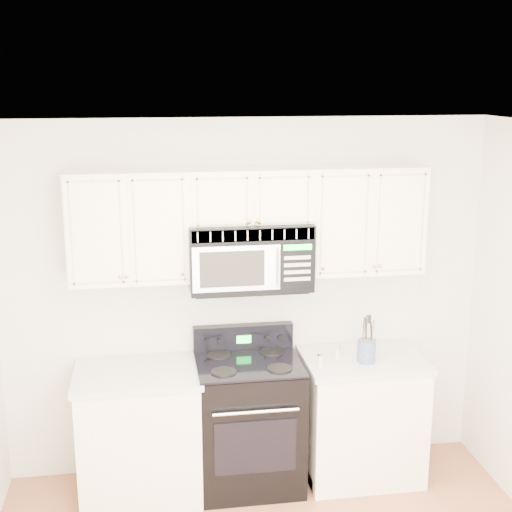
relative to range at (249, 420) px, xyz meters
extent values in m
cube|color=white|center=(0.03, -1.44, 2.12)|extent=(3.50, 3.50, 0.01)
cube|color=beige|center=(0.03, 0.31, 0.82)|extent=(3.50, 0.01, 2.60)
cube|color=white|center=(-0.77, -0.01, -0.04)|extent=(0.82, 0.63, 0.88)
cube|color=silver|center=(-0.77, -0.01, 0.42)|extent=(0.86, 0.65, 0.04)
cube|color=black|center=(-0.77, 0.03, -0.43)|extent=(0.82, 0.55, 0.10)
cube|color=white|center=(0.83, -0.01, -0.04)|extent=(0.82, 0.63, 0.88)
cube|color=silver|center=(0.83, -0.01, 0.42)|extent=(0.86, 0.65, 0.04)
cube|color=black|center=(0.83, 0.03, -0.43)|extent=(0.82, 0.55, 0.10)
cube|color=black|center=(0.00, -0.01, -0.02)|extent=(0.73, 0.62, 0.92)
cube|color=black|center=(0.00, -0.32, -0.03)|extent=(0.56, 0.01, 0.38)
cylinder|color=silver|center=(0.00, -0.35, 0.24)|extent=(0.58, 0.02, 0.02)
cube|color=black|center=(0.00, -0.01, 0.44)|extent=(0.73, 0.62, 0.02)
cube|color=black|center=(0.00, 0.27, 0.53)|extent=(0.73, 0.08, 0.19)
cube|color=#0DE931|center=(0.00, 0.22, 0.53)|extent=(0.11, 0.00, 0.06)
cube|color=white|center=(-0.79, 0.14, 1.41)|extent=(0.80, 0.33, 0.75)
cube|color=white|center=(0.85, 0.14, 1.41)|extent=(0.80, 0.33, 0.75)
cube|color=white|center=(0.03, 0.14, 1.59)|extent=(0.84, 0.33, 0.39)
sphere|color=gold|center=(-0.81, -0.05, 1.12)|extent=(0.03, 0.03, 0.03)
sphere|color=gold|center=(-0.45, -0.05, 1.12)|extent=(0.03, 0.03, 0.03)
sphere|color=gold|center=(0.51, -0.05, 1.12)|extent=(0.03, 0.03, 0.03)
sphere|color=gold|center=(0.87, -0.05, 1.12)|extent=(0.03, 0.03, 0.03)
sphere|color=gold|center=(0.00, -0.05, 1.46)|extent=(0.03, 0.03, 0.03)
sphere|color=gold|center=(0.06, -0.05, 1.46)|extent=(0.03, 0.03, 0.03)
cylinder|color=red|center=(0.04, -0.05, 1.40)|extent=(0.01, 0.00, 0.10)
sphere|color=gold|center=(0.04, -0.05, 1.35)|extent=(0.03, 0.03, 0.03)
cube|color=black|center=(0.02, 0.10, 1.20)|extent=(0.83, 0.42, 0.46)
cube|color=#C1B99C|center=(0.02, -0.10, 1.38)|extent=(0.81, 0.01, 0.08)
cube|color=silver|center=(-0.09, -0.11, 1.16)|extent=(0.58, 0.01, 0.31)
cube|color=black|center=(-0.12, -0.12, 1.16)|extent=(0.43, 0.01, 0.24)
cube|color=black|center=(0.31, -0.11, 1.16)|extent=(0.23, 0.01, 0.31)
cube|color=#0DE931|center=(0.31, -0.12, 1.29)|extent=(0.19, 0.00, 0.04)
cylinder|color=silver|center=(0.18, -0.15, 1.16)|extent=(0.02, 0.02, 0.26)
cylinder|color=slate|center=(0.82, -0.09, 0.52)|extent=(0.13, 0.13, 0.16)
cylinder|color=olive|center=(0.86, -0.09, 0.60)|extent=(0.01, 0.01, 0.28)
cylinder|color=black|center=(0.81, -0.06, 0.61)|extent=(0.01, 0.01, 0.30)
cylinder|color=olive|center=(0.81, -0.12, 0.62)|extent=(0.01, 0.01, 0.32)
cylinder|color=black|center=(0.86, -0.09, 0.60)|extent=(0.01, 0.01, 0.28)
cylinder|color=olive|center=(0.81, -0.06, 0.61)|extent=(0.01, 0.01, 0.30)
cylinder|color=black|center=(0.81, -0.12, 0.62)|extent=(0.01, 0.01, 0.32)
cylinder|color=olive|center=(0.86, -0.09, 0.60)|extent=(0.01, 0.01, 0.28)
cylinder|color=silver|center=(0.48, -0.14, 0.48)|extent=(0.04, 0.04, 0.09)
cylinder|color=silver|center=(0.48, -0.14, 0.53)|extent=(0.04, 0.04, 0.02)
cylinder|color=silver|center=(0.64, 0.02, 0.47)|extent=(0.04, 0.04, 0.07)
cylinder|color=silver|center=(0.64, 0.02, 0.52)|extent=(0.04, 0.04, 0.01)
camera|label=1|loc=(-0.67, -4.60, 2.38)|focal=50.00mm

